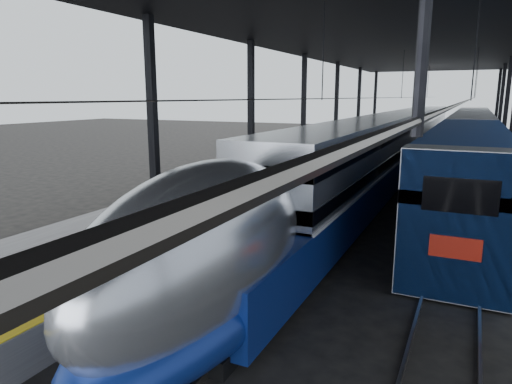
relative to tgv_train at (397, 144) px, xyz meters
The scene contains 8 objects.
ground 24.40m from the tgv_train, 94.72° to the right, with size 160.00×160.00×0.00m, color black.
platform 7.11m from the tgv_train, 142.40° to the right, with size 6.00×80.00×1.00m, color #4C4C4F.
yellow_strip 5.13m from the tgv_train, 122.52° to the right, with size 0.30×80.00×0.01m, color gold.
rails 5.29m from the tgv_train, 59.45° to the right, with size 6.52×80.00×0.16m.
canopy 8.25m from the tgv_train, 91.35° to the right, with size 18.00×75.00×9.47m.
tgv_train is the anchor object (origin of this frame).
second_train 6.48m from the tgv_train, 39.45° to the left, with size 3.08×56.05×4.24m.
child 28.29m from the tgv_train, 97.19° to the right, with size 0.32×0.21×0.88m, color #432416.
Camera 1 is at (7.17, -11.56, 5.58)m, focal length 32.00 mm.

